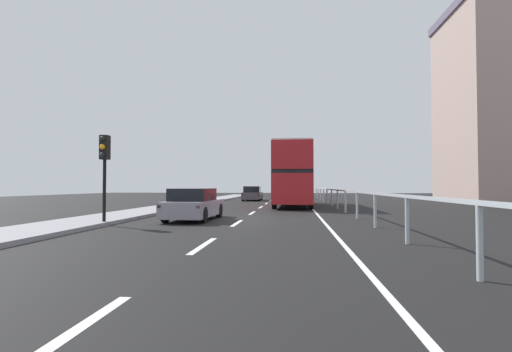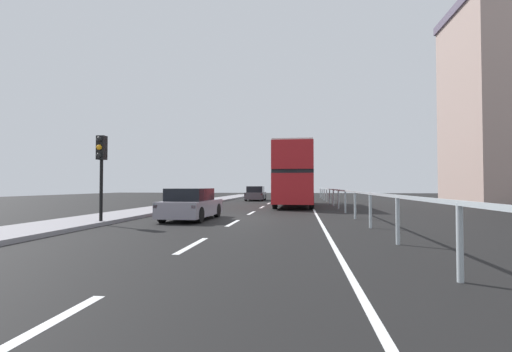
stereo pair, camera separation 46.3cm
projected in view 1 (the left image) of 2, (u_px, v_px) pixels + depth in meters
ground_plane at (244, 219)px, 16.18m from camera, size 75.13×120.00×0.10m
near_sidewalk_kerb at (121, 216)px, 16.77m from camera, size 2.55×80.00×0.14m
lane_paint_markings at (292, 207)px, 24.71m from camera, size 3.56×46.00×0.01m
bridge_side_railing at (334, 193)px, 24.65m from camera, size 0.10×42.00×1.23m
double_decker_bus_red at (293, 174)px, 26.16m from camera, size 2.68×10.19×4.30m
hatchback_car_near at (194, 205)px, 15.39m from camera, size 1.84×4.11×1.35m
traffic_signal_pole at (104, 157)px, 13.32m from camera, size 0.30×0.42×3.20m
sedan_car_ahead at (253, 194)px, 35.95m from camera, size 1.87×4.46×1.43m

